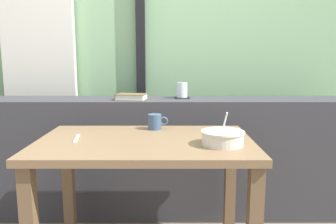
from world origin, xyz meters
name	(u,v)px	position (x,y,z in m)	size (l,w,h in m)	color
outdoor_backdrop	(154,16)	(0.00, 1.07, 1.40)	(4.80, 0.08, 2.80)	#8EBC89
curtain_left_panel	(38,34)	(-0.89, 0.97, 1.25)	(0.56, 0.06, 2.50)	silver
window_divider_post	(140,28)	(-0.10, 1.00, 1.30)	(0.07, 0.05, 2.60)	black
dark_console_ledge	(152,157)	(0.00, 0.55, 0.40)	(2.80, 0.33, 0.80)	#38383D
breakfast_table	(146,161)	(0.00, -0.08, 0.57)	(1.05, 0.67, 0.68)	brown
coaster_square	(182,98)	(0.21, 0.59, 0.81)	(0.10, 0.10, 0.01)	black
juice_glass	(182,90)	(0.21, 0.59, 0.86)	(0.07, 0.07, 0.10)	white
closed_book	(131,97)	(-0.13, 0.50, 0.82)	(0.21, 0.16, 0.04)	brown
soup_bowl	(223,138)	(0.36, -0.18, 0.71)	(0.20, 0.20, 0.16)	silver
fork_utensil	(77,138)	(-0.34, -0.07, 0.68)	(0.02, 0.17, 0.01)	silver
ceramic_mug	(155,122)	(0.04, 0.16, 0.72)	(0.11, 0.08, 0.08)	#3D567A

